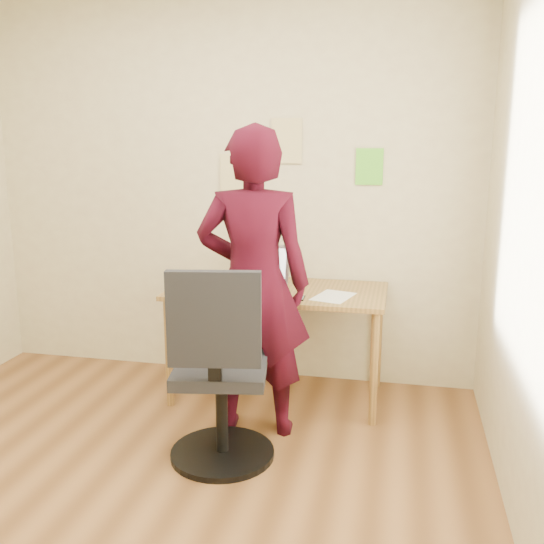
% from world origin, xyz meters
% --- Properties ---
extents(room, '(3.58, 3.58, 2.78)m').
position_xyz_m(room, '(0.00, 0.00, 1.35)').
color(room, brown).
rests_on(room, ground).
extents(desk, '(1.40, 0.70, 0.74)m').
position_xyz_m(desk, '(0.44, 1.38, 0.65)').
color(desk, olive).
rests_on(desk, ground).
extents(laptop, '(0.36, 0.32, 0.26)m').
position_xyz_m(laptop, '(0.31, 1.42, 0.79)').
color(laptop, silver).
rests_on(laptop, desk).
extents(paper_sheet, '(0.28, 0.34, 0.00)m').
position_xyz_m(paper_sheet, '(0.82, 1.27, 0.74)').
color(paper_sheet, white).
rests_on(paper_sheet, desk).
extents(phone, '(0.06, 0.11, 0.01)m').
position_xyz_m(phone, '(0.62, 1.17, 0.74)').
color(phone, black).
rests_on(phone, desk).
extents(wall_note_left, '(0.21, 0.00, 0.30)m').
position_xyz_m(wall_note_left, '(0.06, 1.74, 1.44)').
color(wall_note_left, '#D6C380').
rests_on(wall_note_left, room).
extents(wall_note_mid, '(0.21, 0.00, 0.30)m').
position_xyz_m(wall_note_mid, '(0.43, 1.74, 1.68)').
color(wall_note_mid, '#D6C380').
rests_on(wall_note_mid, room).
extents(wall_note_right, '(0.18, 0.00, 0.24)m').
position_xyz_m(wall_note_right, '(0.99, 1.74, 1.52)').
color(wall_note_right, '#61D32F').
rests_on(wall_note_right, room).
extents(office_chair, '(0.57, 0.58, 1.09)m').
position_xyz_m(office_chair, '(0.32, 0.46, 0.47)').
color(office_chair, black).
rests_on(office_chair, ground).
extents(person, '(0.69, 0.50, 1.78)m').
position_xyz_m(person, '(0.40, 0.88, 0.89)').
color(person, black).
rests_on(person, ground).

